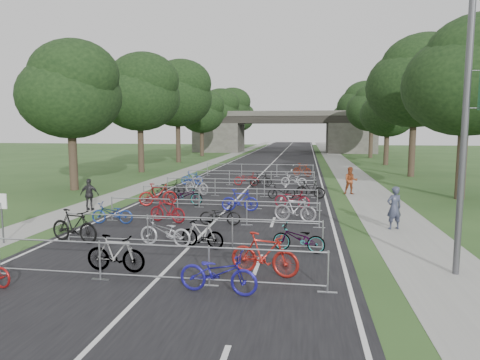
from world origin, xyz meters
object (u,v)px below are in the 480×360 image
object	(u,v)px
overpass_bridge	(284,132)
bike_1	(116,254)
park_sign	(1,209)
lamppost	(466,124)
pedestrian_b	(351,181)
pedestrian_a	(394,208)
pedestrian_c	(90,195)
bike_2	(218,273)

from	to	relation	value
overpass_bridge	bike_1	size ratio (longest dim) A/B	17.13
park_sign	lamppost	bearing A→B (deg)	-3.78
pedestrian_b	pedestrian_a	bearing A→B (deg)	-84.22
lamppost	pedestrian_a	world-z (taller)	lamppost
bike_1	pedestrian_b	world-z (taller)	pedestrian_b
overpass_bridge	lamppost	xyz separation A→B (m)	(8.33, -63.00, 0.75)
pedestrian_b	pedestrian_c	distance (m)	15.52
overpass_bridge	pedestrian_a	size ratio (longest dim) A/B	17.38
pedestrian_b	pedestrian_c	bearing A→B (deg)	-150.48
overpass_bridge	park_sign	distance (m)	62.41
overpass_bridge	bike_2	bearing A→B (deg)	-88.36
bike_2	pedestrian_b	size ratio (longest dim) A/B	1.19
bike_1	bike_2	world-z (taller)	bike_1
bike_2	pedestrian_a	distance (m)	9.77
pedestrian_a	pedestrian_b	xyz separation A→B (m)	(-0.82, 9.35, -0.03)
overpass_bridge	bike_2	distance (m)	65.55
lamppost	bike_2	distance (m)	7.86
park_sign	pedestrian_c	distance (m)	6.33
pedestrian_b	bike_1	bearing A→B (deg)	-116.24
park_sign	pedestrian_c	xyz separation A→B (m)	(0.00, 6.31, -0.46)
pedestrian_c	pedestrian_b	bearing A→B (deg)	-156.12
overpass_bridge	bike_1	distance (m)	64.39
lamppost	bike_2	bearing A→B (deg)	-159.14
overpass_bridge	pedestrian_c	size ratio (longest dim) A/B	19.15
lamppost	pedestrian_c	world-z (taller)	lamppost
pedestrian_a	lamppost	bearing A→B (deg)	77.30
park_sign	pedestrian_a	world-z (taller)	park_sign
lamppost	park_sign	world-z (taller)	lamppost
pedestrian_c	pedestrian_a	bearing A→B (deg)	167.68
overpass_bridge	pedestrian_c	world-z (taller)	overpass_bridge
lamppost	pedestrian_c	distance (m)	17.16
bike_1	pedestrian_b	distance (m)	18.06
park_sign	bike_2	bearing A→B (deg)	-21.74
bike_1	pedestrian_c	xyz separation A→B (m)	(-5.41, 8.62, 0.27)
park_sign	bike_2	distance (m)	9.37
overpass_bridge	park_sign	world-z (taller)	overpass_bridge
pedestrian_a	bike_1	bearing A→B (deg)	16.68
lamppost	pedestrian_a	bearing A→B (deg)	97.41
lamppost	overpass_bridge	bearing A→B (deg)	97.53
bike_1	lamppost	bearing A→B (deg)	-79.20
park_sign	pedestrian_b	distance (m)	19.37
overpass_bridge	bike_1	bearing A→B (deg)	-91.24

